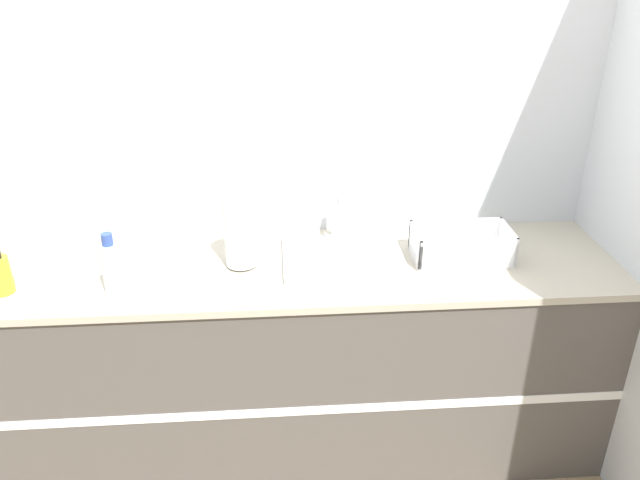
{
  "coord_description": "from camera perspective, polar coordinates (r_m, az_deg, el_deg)",
  "views": [
    {
      "loc": [
        -0.1,
        -1.9,
        2.15
      ],
      "look_at": [
        0.07,
        0.29,
        1.06
      ],
      "focal_mm": 35.0,
      "sensor_mm": 36.0,
      "label": 1
    }
  ],
  "objects": [
    {
      "name": "bottle_clear",
      "position": [
        2.39,
        -18.5,
        -2.46
      ],
      "size": [
        0.07,
        0.07,
        0.25
      ],
      "color": "silver",
      "rests_on": "counter_cabinet"
    },
    {
      "name": "counter_cabinet",
      "position": [
        2.79,
        -1.42,
        -10.66
      ],
      "size": [
        2.58,
        0.67,
        0.94
      ],
      "color": "#514C47",
      "rests_on": "ground_plane"
    },
    {
      "name": "sink",
      "position": [
        2.56,
        2.09,
        -1.37
      ],
      "size": [
        0.49,
        0.39,
        0.24
      ],
      "color": "silver",
      "rests_on": "counter_cabinet"
    },
    {
      "name": "wall_back",
      "position": [
        2.72,
        -2.0,
        8.13
      ],
      "size": [
        4.96,
        0.06,
        2.6
      ],
      "color": "silver",
      "rests_on": "ground_plane"
    },
    {
      "name": "wall_right",
      "position": [
        2.77,
        26.75,
        5.61
      ],
      "size": [
        0.06,
        2.65,
        2.6
      ],
      "color": "silver",
      "rests_on": "ground_plane"
    },
    {
      "name": "paper_towel_roll",
      "position": [
        2.47,
        -7.33,
        0.6
      ],
      "size": [
        0.12,
        0.12,
        0.28
      ],
      "color": "#4C4C51",
      "rests_on": "counter_cabinet"
    },
    {
      "name": "dish_rack",
      "position": [
        2.61,
        12.78,
        -0.71
      ],
      "size": [
        0.39,
        0.21,
        0.13
      ],
      "color": "white",
      "rests_on": "counter_cabinet"
    }
  ]
}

